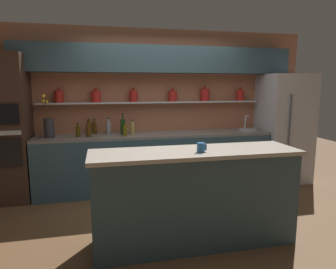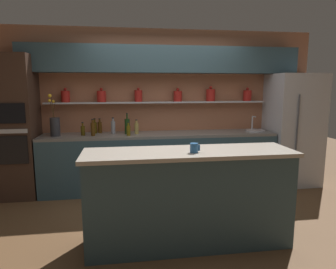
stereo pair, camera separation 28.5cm
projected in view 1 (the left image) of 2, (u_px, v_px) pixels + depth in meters
ground_plane at (181, 220)px, 3.78m from camera, size 12.00×12.00×0.00m
back_wall_unit at (157, 94)px, 5.00m from camera, size 5.20×0.44×2.60m
back_counter_unit at (156, 161)px, 4.88m from camera, size 3.72×0.62×0.92m
island_counter at (195, 197)px, 3.17m from camera, size 2.17×0.61×1.02m
refrigerator at (284, 128)px, 5.26m from camera, size 0.80×0.73×1.87m
oven_tower at (6, 129)px, 4.31m from camera, size 0.63×0.64×2.13m
flower_vase at (49, 126)px, 4.41m from camera, size 0.14×0.18×0.64m
sink_fixture at (248, 129)px, 5.16m from camera, size 0.33×0.33×0.25m
bottle_oil_0 at (125, 131)px, 4.54m from camera, size 0.06×0.06×0.21m
bottle_spirit_1 at (88, 130)px, 4.48m from camera, size 0.06×0.06×0.26m
bottle_wine_2 at (123, 126)px, 4.69m from camera, size 0.08×0.08×0.33m
bottle_oil_3 at (122, 128)px, 4.84m from camera, size 0.06×0.06×0.23m
bottle_spirit_4 at (109, 128)px, 4.71m from camera, size 0.07×0.07×0.26m
bottle_oil_5 at (90, 128)px, 4.73m from camera, size 0.06×0.06×0.24m
bottle_spirit_6 at (132, 128)px, 4.71m from camera, size 0.06×0.06×0.23m
bottle_spirit_7 at (95, 128)px, 4.76m from camera, size 0.07×0.07×0.24m
bottle_oil_8 at (78, 131)px, 4.50m from camera, size 0.06×0.06×0.21m
coffee_mug at (201, 147)px, 2.99m from camera, size 0.10×0.08×0.10m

